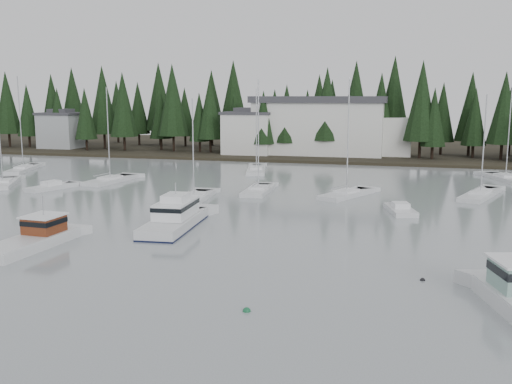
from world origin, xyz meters
TOP-DOWN VIEW (x-y plane):
  - ground at (0.00, 0.00)m, footprint 260.00×260.00m
  - far_shore_land at (0.00, 97.00)m, footprint 240.00×54.00m
  - conifer_treeline at (0.00, 86.00)m, footprint 200.00×22.00m
  - house_west at (-18.00, 79.00)m, footprint 9.54×7.42m
  - house_far_west at (-60.00, 81.00)m, footprint 8.48×7.42m
  - harbor_inn at (-2.96, 82.34)m, footprint 29.50×11.50m
  - lobster_boat_brown at (-15.72, 10.53)m, footprint 4.73×8.85m
  - cabin_cruiser_center at (-7.79, 19.42)m, footprint 4.12×10.78m
  - sailboat_0 at (19.90, 43.15)m, footprint 5.97×10.74m
  - sailboat_1 at (-11.11, 32.52)m, footprint 3.61×9.06m
  - sailboat_3 at (-38.97, 36.07)m, footprint 6.99×9.53m
  - sailboat_4 at (-10.79, 57.94)m, footprint 5.06×11.12m
  - sailboat_5 at (5.01, 39.33)m, footprint 6.04×9.12m
  - sailboat_7 at (-26.95, 42.25)m, footprint 3.81×9.28m
  - sailboat_8 at (-45.94, 49.40)m, footprint 5.72×11.00m
  - sailboat_10 at (-5.51, 39.30)m, footprint 3.04×8.31m
  - sailboat_11 at (24.81, 58.48)m, footprint 5.83×9.20m
  - runabout_0 at (-30.94, 34.92)m, footprint 3.98×7.06m
  - runabout_1 at (11.21, 31.25)m, footprint 3.50×5.64m
  - mooring_buoy_green at (3.76, 2.04)m, footprint 0.44×0.44m
  - mooring_buoy_dark at (12.95, 9.92)m, footprint 0.33×0.33m

SIDE VIEW (x-z plane):
  - ground at x=0.00m, z-range 0.00..0.00m
  - far_shore_land at x=0.00m, z-range -0.50..0.50m
  - conifer_treeline at x=0.00m, z-range -10.00..10.00m
  - mooring_buoy_green at x=3.76m, z-range -0.22..0.22m
  - mooring_buoy_dark at x=12.95m, z-range -0.17..0.17m
  - sailboat_1 at x=-11.11m, z-range -5.79..5.91m
  - sailboat_0 at x=19.90m, z-range -6.02..6.14m
  - sailboat_4 at x=-10.79m, z-range -6.52..6.65m
  - sailboat_7 at x=-26.95m, z-range -6.50..6.63m
  - sailboat_3 at x=-38.97m, z-range -6.97..7.12m
  - sailboat_11 at x=24.81m, z-range -7.14..7.30m
  - sailboat_8 at x=-45.94m, z-range -7.39..7.55m
  - sailboat_5 at x=5.01m, z-range -6.91..7.07m
  - sailboat_10 at x=-5.51m, z-range -6.87..7.04m
  - runabout_0 at x=-30.94m, z-range -0.58..0.84m
  - runabout_1 at x=11.21m, z-range -0.58..0.84m
  - lobster_boat_brown at x=-15.72m, z-range -1.66..2.65m
  - cabin_cruiser_center at x=-7.79m, z-range -1.59..2.95m
  - house_far_west at x=-60.00m, z-range 0.28..8.53m
  - house_west at x=-18.00m, z-range 0.28..9.03m
  - harbor_inn at x=-2.96m, z-range 0.33..11.23m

